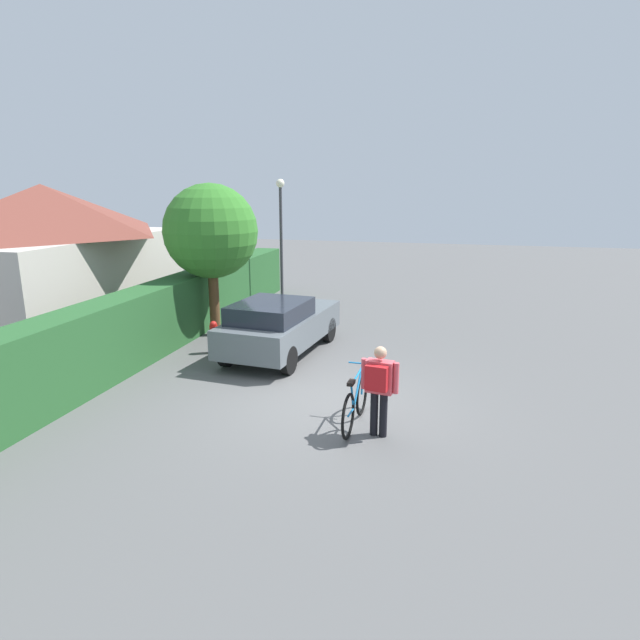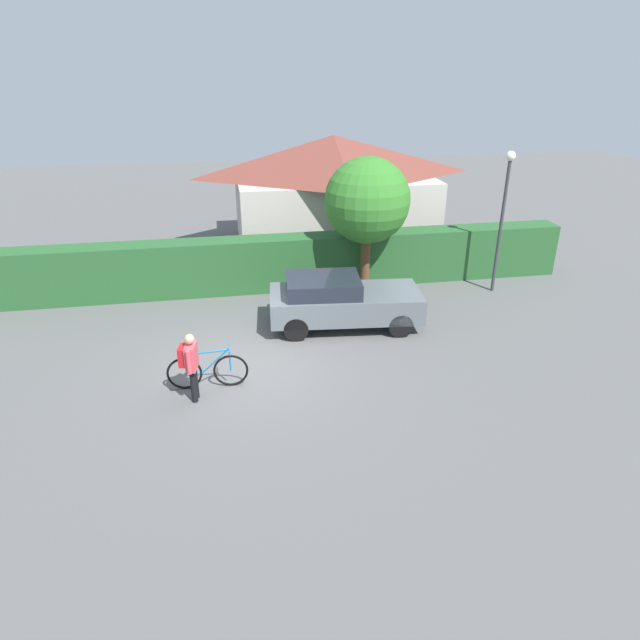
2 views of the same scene
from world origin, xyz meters
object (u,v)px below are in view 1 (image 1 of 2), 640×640
tree_kerbside (211,232)px  fire_hydrant (214,337)px  person_rider (379,384)px  parked_car_near (279,325)px  bicycle (355,403)px  street_lamp (281,225)px

tree_kerbside → fire_hydrant: size_ratio=5.08×
person_rider → tree_kerbside: bearing=46.1°
fire_hydrant → tree_kerbside: bearing=24.1°
parked_car_near → bicycle: size_ratio=2.35×
bicycle → tree_kerbside: (4.77, 4.85, 2.42)m
street_lamp → fire_hydrant: street_lamp is taller
bicycle → fire_hydrant: size_ratio=2.18×
tree_kerbside → person_rider: bearing=-133.9°
street_lamp → fire_hydrant: (-5.51, -0.05, -2.33)m
fire_hydrant → person_rider: bearing=-127.6°
parked_car_near → street_lamp: size_ratio=0.98×
person_rider → tree_kerbside: (5.08, 5.29, 1.91)m
parked_car_near → tree_kerbside: 3.35m
person_rider → street_lamp: street_lamp is taller
parked_car_near → street_lamp: bearing=17.6°
parked_car_near → person_rider: size_ratio=2.69×
person_rider → street_lamp: size_ratio=0.36×
parked_car_near → person_rider: bearing=-142.0°
bicycle → person_rider: 0.74m
street_lamp → tree_kerbside: 4.03m
person_rider → tree_kerbside: tree_kerbside is taller
parked_car_near → street_lamp: street_lamp is taller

